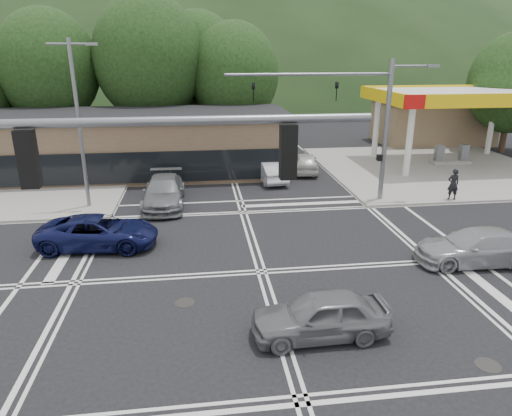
{
  "coord_description": "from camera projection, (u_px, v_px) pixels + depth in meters",
  "views": [
    {
      "loc": [
        -2.33,
        -16.23,
        8.33
      ],
      "look_at": [
        0.26,
        3.78,
        1.4
      ],
      "focal_mm": 32.0,
      "sensor_mm": 36.0,
      "label": 1
    }
  ],
  "objects": [
    {
      "name": "ground",
      "position": [
        262.0,
        272.0,
        18.21
      ],
      "size": [
        120.0,
        120.0,
        0.0
      ],
      "primitive_type": "plane",
      "color": "black",
      "rests_on": "ground"
    },
    {
      "name": "sidewalk_ne",
      "position": [
        432.0,
        168.0,
        34.08
      ],
      "size": [
        16.0,
        16.0,
        0.15
      ],
      "primitive_type": "cube",
      "color": "gray",
      "rests_on": "ground"
    },
    {
      "name": "sidewalk_nw",
      "position": [
        8.0,
        182.0,
        30.43
      ],
      "size": [
        16.0,
        16.0,
        0.15
      ],
      "primitive_type": "cube",
      "color": "gray",
      "rests_on": "ground"
    },
    {
      "name": "gas_station_canopy",
      "position": [
        459.0,
        99.0,
        33.64
      ],
      "size": [
        12.32,
        8.34,
        5.75
      ],
      "color": "silver",
      "rests_on": "ground"
    },
    {
      "name": "convenience_store",
      "position": [
        432.0,
        123.0,
        43.47
      ],
      "size": [
        10.0,
        6.0,
        3.8
      ],
      "primitive_type": "cube",
      "color": "#846B4F",
      "rests_on": "ground"
    },
    {
      "name": "commercial_row",
      "position": [
        118.0,
        145.0,
        32.53
      ],
      "size": [
        24.0,
        8.0,
        4.0
      ],
      "primitive_type": "cube",
      "color": "brown",
      "rests_on": "ground"
    },
    {
      "name": "hill_north",
      "position": [
        206.0,
        91.0,
        102.62
      ],
      "size": [
        252.0,
        126.0,
        140.0
      ],
      "primitive_type": "ellipsoid",
      "color": "#1C3216",
      "rests_on": "ground"
    },
    {
      "name": "tree_n_a",
      "position": [
        48.0,
        67.0,
        36.69
      ],
      "size": [
        8.0,
        8.0,
        11.75
      ],
      "color": "#382619",
      "rests_on": "ground"
    },
    {
      "name": "tree_n_b",
      "position": [
        149.0,
        59.0,
        37.46
      ],
      "size": [
        9.0,
        9.0,
        12.98
      ],
      "color": "#382619",
      "rests_on": "ground"
    },
    {
      "name": "tree_n_c",
      "position": [
        234.0,
        75.0,
        38.73
      ],
      "size": [
        7.6,
        7.6,
        10.87
      ],
      "color": "#382619",
      "rests_on": "ground"
    },
    {
      "name": "tree_n_e",
      "position": [
        198.0,
        65.0,
        41.91
      ],
      "size": [
        8.4,
        8.4,
        11.98
      ],
      "color": "#382619",
      "rests_on": "ground"
    },
    {
      "name": "streetlight_nw",
      "position": [
        79.0,
        117.0,
        23.98
      ],
      "size": [
        2.5,
        0.25,
        9.0
      ],
      "color": "slate",
      "rests_on": "ground"
    },
    {
      "name": "signal_mast_ne",
      "position": [
        366.0,
        114.0,
        25.1
      ],
      "size": [
        11.65,
        0.3,
        8.0
      ],
      "color": "slate",
      "rests_on": "ground"
    },
    {
      "name": "car_blue_west",
      "position": [
        99.0,
        232.0,
        20.31
      ],
      "size": [
        5.38,
        2.85,
        1.44
      ],
      "primitive_type": "imported",
      "rotation": [
        0.0,
        0.0,
        1.48
      ],
      "color": "#0E1240",
      "rests_on": "ground"
    },
    {
      "name": "car_grey_center",
      "position": [
        320.0,
        315.0,
        13.9
      ],
      "size": [
        4.28,
        1.79,
        1.45
      ],
      "primitive_type": "imported",
      "rotation": [
        0.0,
        0.0,
        -1.55
      ],
      "color": "slate",
      "rests_on": "ground"
    },
    {
      "name": "car_silver_east",
      "position": [
        476.0,
        247.0,
        18.77
      ],
      "size": [
        5.07,
        2.31,
        1.44
      ],
      "primitive_type": "imported",
      "rotation": [
        0.0,
        0.0,
        -1.63
      ],
      "color": "#9A9BA1",
      "rests_on": "ground"
    },
    {
      "name": "car_queue_a",
      "position": [
        270.0,
        171.0,
        30.76
      ],
      "size": [
        1.9,
        4.42,
        1.42
      ],
      "primitive_type": "imported",
      "rotation": [
        0.0,
        0.0,
        3.24
      ],
      "color": "silver",
      "rests_on": "ground"
    },
    {
      "name": "car_queue_b",
      "position": [
        305.0,
        162.0,
        33.02
      ],
      "size": [
        2.36,
        4.48,
        1.45
      ],
      "primitive_type": "imported",
      "rotation": [
        0.0,
        0.0,
        2.98
      ],
      "color": "beige",
      "rests_on": "ground"
    },
    {
      "name": "car_northbound",
      "position": [
        164.0,
        192.0,
        25.86
      ],
      "size": [
        2.3,
        5.55,
        1.61
      ],
      "primitive_type": "imported",
      "rotation": [
        0.0,
        0.0,
        -0.01
      ],
      "color": "slate",
      "rests_on": "ground"
    },
    {
      "name": "pedestrian",
      "position": [
        453.0,
        184.0,
        26.39
      ],
      "size": [
        0.7,
        0.49,
        1.83
      ],
      "primitive_type": "imported",
      "rotation": [
        0.0,
        0.0,
        3.06
      ],
      "color": "black",
      "rests_on": "sidewalk_ne"
    }
  ]
}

